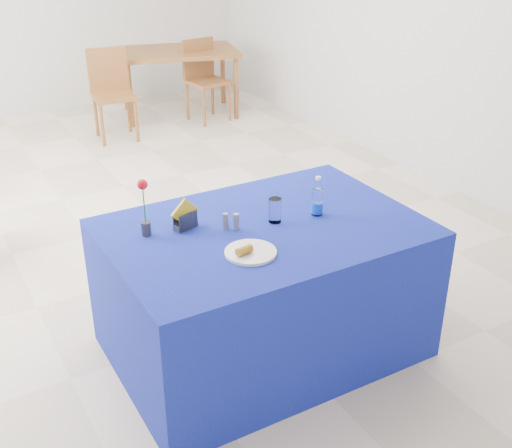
{
  "coord_description": "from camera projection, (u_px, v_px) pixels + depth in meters",
  "views": [
    {
      "loc": [
        -1.58,
        -4.34,
        2.23
      ],
      "look_at": [
        -0.27,
        -2.05,
        0.92
      ],
      "focal_mm": 45.0,
      "sensor_mm": 36.0,
      "label": 1
    }
  ],
  "objects": [
    {
      "name": "floor",
      "position": [
        157.0,
        220.0,
        5.07
      ],
      "size": [
        7.0,
        7.0,
        0.0
      ],
      "primitive_type": "plane",
      "color": "beige",
      "rests_on": "ground"
    },
    {
      "name": "plate",
      "position": [
        251.0,
        252.0,
        3.02
      ],
      "size": [
        0.25,
        0.25,
        0.01
      ],
      "primitive_type": "cylinder",
      "color": "silver",
      "rests_on": "blue_table"
    },
    {
      "name": "chair_bg_left",
      "position": [
        111.0,
        87.0,
        6.68
      ],
      "size": [
        0.46,
        0.46,
        0.93
      ],
      "rotation": [
        0.0,
        0.0,
        -0.12
      ],
      "color": "#97572C",
      "rests_on": "floor"
    },
    {
      "name": "rose_vase",
      "position": [
        144.0,
        208.0,
        3.13
      ],
      "size": [
        0.05,
        0.05,
        0.3
      ],
      "color": "#28272D",
      "rests_on": "blue_table"
    },
    {
      "name": "banana_pieces",
      "position": [
        244.0,
        250.0,
        2.98
      ],
      "size": [
        0.09,
        0.05,
        0.04
      ],
      "color": "gold",
      "rests_on": "plate"
    },
    {
      "name": "water_bottle",
      "position": [
        317.0,
        202.0,
        3.38
      ],
      "size": [
        0.06,
        0.06,
        0.21
      ],
      "color": "white",
      "rests_on": "blue_table"
    },
    {
      "name": "chair_bg_right",
      "position": [
        204.0,
        74.0,
        7.27
      ],
      "size": [
        0.45,
        0.45,
        0.9
      ],
      "rotation": [
        0.0,
        0.0,
        0.14
      ],
      "color": "#97572C",
      "rests_on": "floor"
    },
    {
      "name": "oak_table",
      "position": [
        178.0,
        57.0,
        7.36
      ],
      "size": [
        1.51,
        1.17,
        0.76
      ],
      "color": "brown",
      "rests_on": "floor"
    },
    {
      "name": "salt_shaker",
      "position": [
        236.0,
        221.0,
        3.23
      ],
      "size": [
        0.03,
        0.03,
        0.08
      ],
      "primitive_type": "cylinder",
      "color": "slate",
      "rests_on": "blue_table"
    },
    {
      "name": "napkin_holder",
      "position": [
        185.0,
        219.0,
        3.24
      ],
      "size": [
        0.15,
        0.09,
        0.16
      ],
      "color": "#39393E",
      "rests_on": "blue_table"
    },
    {
      "name": "drinking_glass",
      "position": [
        275.0,
        210.0,
        3.3
      ],
      "size": [
        0.07,
        0.07,
        0.13
      ],
      "primitive_type": "cylinder",
      "color": "silver",
      "rests_on": "blue_table"
    },
    {
      "name": "blue_table",
      "position": [
        264.0,
        289.0,
        3.45
      ],
      "size": [
        1.6,
        1.1,
        0.76
      ],
      "color": "navy",
      "rests_on": "floor"
    },
    {
      "name": "pepper_shaker",
      "position": [
        225.0,
        221.0,
        3.24
      ],
      "size": [
        0.03,
        0.03,
        0.08
      ],
      "primitive_type": "cylinder",
      "color": "slate",
      "rests_on": "blue_table"
    }
  ]
}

